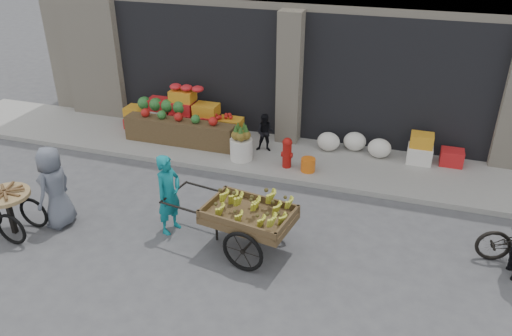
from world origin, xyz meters
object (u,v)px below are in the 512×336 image
(orange_bucket, at_px, (308,165))
(fire_hydrant, at_px, (287,151))
(pineapple_bin, at_px, (241,149))
(banana_cart, at_px, (246,212))
(vendor_grey, at_px, (54,187))
(seated_person, at_px, (266,133))
(tricycle_cart, at_px, (8,206))
(vendor_woman, at_px, (169,194))

(orange_bucket, bearing_deg, fire_hydrant, 174.29)
(pineapple_bin, relative_size, orange_bucket, 1.62)
(pineapple_bin, distance_m, banana_cart, 3.30)
(pineapple_bin, height_order, fire_hydrant, fire_hydrant)
(pineapple_bin, height_order, vendor_grey, vendor_grey)
(orange_bucket, bearing_deg, seated_person, 149.74)
(seated_person, bearing_deg, banana_cart, -88.19)
(orange_bucket, xyz_separation_m, tricycle_cart, (-4.67, -3.80, 0.30))
(tricycle_cart, bearing_deg, pineapple_bin, 53.43)
(orange_bucket, bearing_deg, pineapple_bin, 176.42)
(fire_hydrant, bearing_deg, seated_person, 137.12)
(tricycle_cart, xyz_separation_m, vendor_grey, (0.65, 0.50, 0.23))
(orange_bucket, height_order, vendor_grey, vendor_grey)
(seated_person, xyz_separation_m, vendor_grey, (-2.81, -3.99, 0.21))
(pineapple_bin, relative_size, fire_hydrant, 0.73)
(vendor_grey, bearing_deg, fire_hydrant, 133.73)
(pineapple_bin, xyz_separation_m, vendor_grey, (-2.41, -3.39, 0.43))
(fire_hydrant, xyz_separation_m, orange_bucket, (0.50, -0.05, -0.23))
(vendor_grey, bearing_deg, pineapple_bin, 144.73)
(seated_person, xyz_separation_m, tricycle_cart, (-3.47, -4.50, -0.02))
(orange_bucket, distance_m, vendor_grey, 5.22)
(fire_hydrant, xyz_separation_m, seated_person, (-0.70, 0.65, 0.08))
(vendor_woman, xyz_separation_m, tricycle_cart, (-2.73, -0.97, -0.20))
(seated_person, height_order, tricycle_cart, seated_person)
(vendor_grey, bearing_deg, vendor_woman, 102.78)
(seated_person, height_order, vendor_grey, vendor_grey)
(seated_person, xyz_separation_m, banana_cart, (0.77, -3.66, 0.18))
(orange_bucket, height_order, seated_person, seated_person)
(orange_bucket, distance_m, vendor_woman, 3.47)
(pineapple_bin, bearing_deg, tricycle_cart, -128.21)
(vendor_grey, bearing_deg, banana_cart, 95.45)
(tricycle_cart, relative_size, vendor_grey, 0.90)
(orange_bucket, relative_size, vendor_grey, 0.20)
(seated_person, distance_m, vendor_woman, 3.61)
(banana_cart, relative_size, vendor_grey, 1.66)
(fire_hydrant, relative_size, tricycle_cart, 0.50)
(fire_hydrant, relative_size, vendor_grey, 0.45)
(fire_hydrant, relative_size, seated_person, 0.76)
(seated_person, bearing_deg, vendor_grey, -135.18)
(seated_person, distance_m, vendor_grey, 4.89)
(seated_person, relative_size, vendor_grey, 0.58)
(fire_hydrant, height_order, orange_bucket, fire_hydrant)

